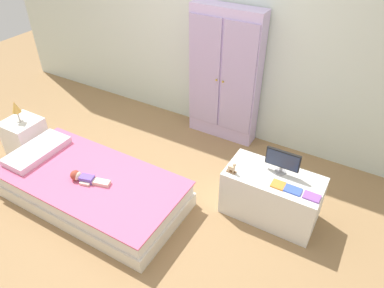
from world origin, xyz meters
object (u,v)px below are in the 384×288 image
doll (83,177)px  book_blue (293,190)px  bed (92,188)px  rocking_horse_toy (232,168)px  tv_stand (271,196)px  nightstand (25,137)px  tv_monitor (283,160)px  book_purple (312,197)px  table_lamp (16,108)px  wardrobe (224,76)px  book_orange (278,185)px

doll → book_blue: bearing=20.4°
bed → rocking_horse_toy: (1.22, 0.54, 0.38)m
doll → tv_stand: (1.58, 0.76, -0.10)m
nightstand → rocking_horse_toy: rocking_horse_toy is taller
doll → tv_monitor: tv_monitor is taller
doll → book_blue: size_ratio=2.63×
tv_stand → bed: bearing=-156.4°
doll → book_purple: size_ratio=2.85×
table_lamp → wardrobe: wardrobe is taller
tv_monitor → book_blue: 0.27m
doll → table_lamp: 1.24m
doll → tv_monitor: (1.60, 0.83, 0.28)m
book_purple → tv_monitor: bearing=152.1°
wardrobe → book_orange: size_ratio=13.62×
bed → rocking_horse_toy: 1.39m
book_purple → table_lamp: bearing=-173.1°
book_purple → wardrobe: bearing=141.0°
bed → tv_monitor: bearing=25.5°
table_lamp → bed: bearing=-9.9°
tv_stand → rocking_horse_toy: (-0.35, -0.14, 0.29)m
rocking_horse_toy → book_orange: (0.41, 0.05, -0.04)m
tv_stand → rocking_horse_toy: 0.47m
table_lamp → book_blue: table_lamp is taller
bed → rocking_horse_toy: size_ratio=16.68×
table_lamp → doll: bearing=-13.3°
tv_stand → rocking_horse_toy: bearing=-157.5°
nightstand → wardrobe: wardrobe is taller
rocking_horse_toy → book_blue: bearing=4.8°
tv_monitor → book_orange: 0.22m
book_purple → book_blue: bearing=180.0°
book_blue → book_purple: (0.16, 0.00, 0.00)m
bed → book_blue: (1.76, 0.59, 0.34)m
bed → table_lamp: table_lamp is taller
doll → bed: bearing=79.9°
tv_monitor → rocking_horse_toy: size_ratio=2.78×
doll → nightstand: 1.22m
tv_stand → tv_monitor: tv_monitor is taller
bed → tv_monitor: tv_monitor is taller
nightstand → book_blue: 2.99m
table_lamp → tv_stand: size_ratio=0.29×
nightstand → wardrobe: (1.78, 1.46, 0.57)m
nightstand → tv_monitor: size_ratio=1.37×
bed → doll: (-0.01, -0.07, 0.19)m
wardrobe → table_lamp: bearing=-140.6°
book_purple → tv_stand: bearing=164.4°
bed → wardrobe: (0.58, 1.67, 0.63)m
nightstand → table_lamp: bearing=0.0°
tv_monitor → wardrobe: bearing=138.1°
bed → book_orange: (1.63, 0.59, 0.34)m
rocking_horse_toy → book_purple: rocking_horse_toy is taller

